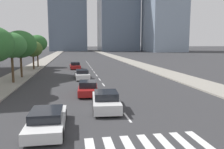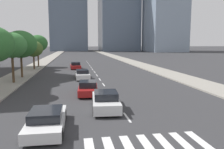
{
  "view_description": "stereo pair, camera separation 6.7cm",
  "coord_description": "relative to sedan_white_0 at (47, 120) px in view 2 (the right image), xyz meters",
  "views": [
    {
      "loc": [
        -3.36,
        -4.17,
        4.73
      ],
      "look_at": [
        0.0,
        15.69,
        2.0
      ],
      "focal_mm": 36.47,
      "sensor_mm": 36.0,
      "label": 1
    },
    {
      "loc": [
        -3.29,
        -4.18,
        4.73
      ],
      "look_at": [
        0.0,
        15.69,
        2.0
      ],
      "focal_mm": 36.47,
      "sensor_mm": 36.0,
      "label": 2
    }
  ],
  "objects": [
    {
      "name": "sedan_white_4",
      "position": [
        2.57,
        18.16,
        0.04
      ],
      "size": [
        1.94,
        4.63,
        1.28
      ],
      "rotation": [
        0.0,
        0.0,
        1.6
      ],
      "color": "silver",
      "rests_on": "ground"
    },
    {
      "name": "sedan_white_0",
      "position": [
        0.0,
        0.0,
        0.0
      ],
      "size": [
        1.98,
        4.8,
        1.19
      ],
      "rotation": [
        0.0,
        0.0,
        1.56
      ],
      "color": "silver",
      "rests_on": "ground"
    },
    {
      "name": "street_tree_second",
      "position": [
        -5.63,
        15.81,
        3.99
      ],
      "size": [
        3.51,
        3.51,
        5.9
      ],
      "color": "#4C3823",
      "rests_on": "sidewalk_west"
    },
    {
      "name": "street_tree_fourth",
      "position": [
        -5.63,
        30.15,
        3.26
      ],
      "size": [
        3.37,
        3.37,
        5.11
      ],
      "color": "#4C3823",
      "rests_on": "sidewalk_west"
    },
    {
      "name": "sedan_red_2",
      "position": [
        2.78,
        8.56,
        0.03
      ],
      "size": [
        2.03,
        4.43,
        1.29
      ],
      "rotation": [
        0.0,
        0.0,
        1.51
      ],
      "color": "maroon",
      "rests_on": "ground"
    },
    {
      "name": "sidewalk_east",
      "position": [
        16.17,
        21.68,
        -0.48
      ],
      "size": [
        4.0,
        260.0,
        0.15
      ],
      "primitive_type": "cube",
      "color": "gray",
      "rests_on": "ground"
    },
    {
      "name": "lane_divider_center",
      "position": [
        4.87,
        25.37,
        -0.55
      ],
      "size": [
        0.14,
        50.0,
        0.01
      ],
      "color": "silver",
      "rests_on": "ground"
    },
    {
      "name": "street_tree_third",
      "position": [
        -5.63,
        20.33,
        4.1
      ],
      "size": [
        4.37,
        4.37,
        6.37
      ],
      "color": "#4C3823",
      "rests_on": "sidewalk_west"
    },
    {
      "name": "sedan_white_3",
      "position": [
        3.75,
        3.46,
        0.06
      ],
      "size": [
        2.16,
        4.64,
        1.34
      ],
      "rotation": [
        0.0,
        0.0,
        1.5
      ],
      "color": "silver",
      "rests_on": "ground"
    },
    {
      "name": "crosswalk_near",
      "position": [
        4.87,
        -2.63,
        -0.55
      ],
      "size": [
        5.85,
        2.22,
        0.01
      ],
      "color": "silver",
      "rests_on": "ground"
    },
    {
      "name": "sedan_red_1",
      "position": [
        1.76,
        30.95,
        0.03
      ],
      "size": [
        2.08,
        4.37,
        1.27
      ],
      "rotation": [
        0.0,
        0.0,
        1.62
      ],
      "color": "maroon",
      "rests_on": "ground"
    },
    {
      "name": "sidewalk_west",
      "position": [
        -6.43,
        21.68,
        -0.48
      ],
      "size": [
        4.0,
        260.0,
        0.15
      ],
      "primitive_type": "cube",
      "color": "gray",
      "rests_on": "ground"
    },
    {
      "name": "street_tree_fifth",
      "position": [
        -5.63,
        35.29,
        4.23
      ],
      "size": [
        3.96,
        3.96,
        6.33
      ],
      "color": "#4C3823",
      "rests_on": "sidewalk_west"
    }
  ]
}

